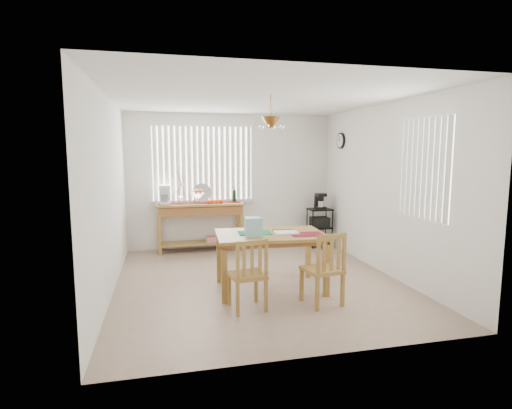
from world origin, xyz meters
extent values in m
cube|color=tan|center=(0.00, 0.00, -0.01)|extent=(4.00, 4.50, 0.01)
cube|color=white|center=(0.00, 2.30, 1.30)|extent=(4.00, 0.10, 2.60)
cube|color=white|center=(0.00, -2.30, 1.30)|extent=(4.00, 0.10, 2.60)
cube|color=white|center=(-2.05, 0.00, 1.30)|extent=(0.10, 4.50, 2.60)
cube|color=white|center=(2.05, 0.00, 1.30)|extent=(0.10, 4.50, 2.60)
cube|color=white|center=(0.00, 0.00, 2.65)|extent=(4.00, 4.50, 0.10)
cube|color=white|center=(-0.55, 2.25, 1.65)|extent=(1.90, 0.01, 1.40)
cube|color=white|center=(-1.45, 2.23, 1.65)|extent=(0.07, 0.03, 1.40)
cube|color=white|center=(-1.34, 2.23, 1.65)|extent=(0.07, 0.03, 1.40)
cube|color=white|center=(-1.24, 2.23, 1.65)|extent=(0.07, 0.03, 1.40)
cube|color=white|center=(-1.13, 2.23, 1.65)|extent=(0.07, 0.03, 1.40)
cube|color=white|center=(-1.03, 2.23, 1.65)|extent=(0.07, 0.03, 1.40)
cube|color=white|center=(-0.92, 2.23, 1.65)|extent=(0.07, 0.03, 1.40)
cube|color=white|center=(-0.81, 2.23, 1.65)|extent=(0.07, 0.03, 1.40)
cube|color=white|center=(-0.71, 2.23, 1.65)|extent=(0.07, 0.03, 1.40)
cube|color=white|center=(-0.60, 2.23, 1.65)|extent=(0.07, 0.03, 1.40)
cube|color=white|center=(-0.50, 2.23, 1.65)|extent=(0.07, 0.03, 1.40)
cube|color=white|center=(-0.39, 2.23, 1.65)|extent=(0.07, 0.03, 1.40)
cube|color=white|center=(-0.29, 2.23, 1.65)|extent=(0.07, 0.03, 1.40)
cube|color=white|center=(-0.18, 2.23, 1.65)|extent=(0.07, 0.03, 1.40)
cube|color=white|center=(-0.08, 2.23, 1.65)|extent=(0.07, 0.03, 1.40)
cube|color=white|center=(0.03, 2.23, 1.65)|extent=(0.07, 0.03, 1.40)
cube|color=white|center=(0.14, 2.23, 1.65)|extent=(0.07, 0.03, 1.40)
cube|color=white|center=(0.24, 2.23, 1.65)|extent=(0.07, 0.03, 1.40)
cube|color=white|center=(0.35, 2.23, 1.65)|extent=(0.07, 0.03, 1.40)
cube|color=white|center=(-0.55, 2.22, 0.92)|extent=(1.98, 0.06, 0.06)
cube|color=white|center=(-0.55, 2.22, 2.38)|extent=(1.98, 0.06, 0.06)
cube|color=white|center=(2.00, -0.90, 1.65)|extent=(0.01, 1.10, 1.30)
cube|color=white|center=(1.99, -1.40, 1.65)|extent=(0.03, 0.07, 1.30)
cube|color=white|center=(1.99, -1.29, 1.65)|extent=(0.03, 0.07, 1.30)
cube|color=white|center=(1.99, -1.18, 1.65)|extent=(0.03, 0.07, 1.30)
cube|color=white|center=(1.99, -1.07, 1.65)|extent=(0.03, 0.07, 1.30)
cube|color=white|center=(1.99, -0.96, 1.65)|extent=(0.03, 0.07, 1.30)
cube|color=white|center=(1.99, -0.85, 1.65)|extent=(0.03, 0.07, 1.30)
cube|color=white|center=(1.99, -0.74, 1.65)|extent=(0.03, 0.07, 1.30)
cube|color=white|center=(1.99, -0.63, 1.65)|extent=(0.03, 0.07, 1.30)
cube|color=white|center=(1.99, -0.52, 1.65)|extent=(0.03, 0.07, 1.30)
cube|color=white|center=(1.99, -0.41, 1.65)|extent=(0.03, 0.07, 1.30)
cylinder|color=black|center=(1.98, 1.55, 2.08)|extent=(0.04, 0.30, 0.30)
cylinder|color=white|center=(1.95, 1.55, 2.08)|extent=(0.01, 0.25, 0.25)
cylinder|color=olive|center=(0.08, -0.38, 2.43)|extent=(0.01, 0.01, 0.34)
cone|color=olive|center=(0.08, -0.38, 2.25)|extent=(0.24, 0.24, 0.14)
sphere|color=white|center=(0.24, -0.38, 2.19)|extent=(0.05, 0.05, 0.05)
sphere|color=white|center=(0.16, -0.24, 2.19)|extent=(0.05, 0.05, 0.05)
sphere|color=white|center=(0.00, -0.24, 2.19)|extent=(0.05, 0.05, 0.05)
sphere|color=white|center=(-0.08, -0.38, 2.19)|extent=(0.05, 0.05, 0.05)
sphere|color=white|center=(0.00, -0.51, 2.19)|extent=(0.05, 0.05, 0.05)
sphere|color=white|center=(0.16, -0.51, 2.19)|extent=(0.05, 0.05, 0.05)
cube|color=#A77B38|center=(-0.64, 2.00, 0.89)|extent=(1.62, 0.46, 0.04)
cube|color=#955D30|center=(-0.64, 2.00, 0.78)|extent=(1.56, 0.41, 0.16)
cube|color=#A77B38|center=(-1.40, 1.83, 0.35)|extent=(0.06, 0.06, 0.70)
cube|color=#A77B38|center=(0.12, 1.83, 0.35)|extent=(0.06, 0.06, 0.70)
cube|color=#A77B38|center=(-1.40, 2.18, 0.35)|extent=(0.06, 0.06, 0.70)
cube|color=#A77B38|center=(0.12, 2.18, 0.35)|extent=(0.06, 0.06, 0.70)
cube|color=#A77B38|center=(-0.64, 2.00, 0.15)|extent=(1.50, 0.39, 0.03)
cube|color=red|center=(-0.39, 2.00, 0.22)|extent=(0.30, 0.22, 0.10)
cube|color=maroon|center=(-0.64, 2.00, 0.91)|extent=(1.54, 0.25, 0.01)
cube|color=white|center=(-1.29, 2.00, 0.94)|extent=(0.20, 0.24, 0.05)
cube|color=white|center=(-1.29, 2.08, 1.06)|extent=(0.20, 0.08, 0.30)
cube|color=white|center=(-1.29, 1.98, 1.23)|extent=(0.20, 0.22, 0.07)
cylinder|color=white|center=(-1.29, 1.97, 1.03)|extent=(0.13, 0.13, 0.13)
cylinder|color=white|center=(-0.69, 1.98, 0.96)|extent=(0.05, 0.05, 0.10)
cone|color=white|center=(-0.69, 1.98, 1.06)|extent=(0.26, 0.26, 0.09)
sphere|color=red|center=(-0.64, 1.98, 1.14)|extent=(0.08, 0.08, 0.08)
sphere|color=red|center=(-0.71, 2.03, 1.14)|extent=(0.08, 0.08, 0.08)
sphere|color=red|center=(-0.71, 1.94, 1.14)|extent=(0.08, 0.08, 0.08)
sphere|color=#FF500D|center=(-0.50, 1.92, 0.95)|extent=(0.08, 0.08, 0.08)
sphere|color=#FF500D|center=(-0.42, 1.92, 0.95)|extent=(0.08, 0.08, 0.08)
sphere|color=#FF500D|center=(-0.34, 1.92, 0.95)|extent=(0.08, 0.08, 0.08)
sphere|color=#FF500D|center=(-0.25, 1.92, 0.95)|extent=(0.08, 0.08, 0.08)
cylinder|color=silver|center=(-0.59, 2.19, 1.09)|extent=(0.36, 0.09, 0.36)
cylinder|color=white|center=(-0.99, 2.05, 0.98)|extent=(0.08, 0.08, 0.14)
cylinder|color=#4C3823|center=(-0.99, 2.05, 1.28)|extent=(0.09, 0.04, 0.45)
cylinder|color=#4C3823|center=(-0.99, 2.05, 1.31)|extent=(0.14, 0.06, 0.49)
cylinder|color=#4C3823|center=(-0.99, 2.05, 1.25)|extent=(0.18, 0.08, 0.37)
cylinder|color=#4C3823|center=(-0.99, 2.05, 1.33)|extent=(0.06, 0.03, 0.55)
cylinder|color=#4C3823|center=(-0.99, 2.05, 1.24)|extent=(0.22, 0.10, 0.31)
cylinder|color=black|center=(0.02, 2.05, 1.03)|extent=(0.07, 0.07, 0.23)
cylinder|color=black|center=(0.02, 2.05, 1.18)|extent=(0.03, 0.03, 0.08)
cylinder|color=black|center=(1.50, 1.68, 0.38)|extent=(0.02, 0.02, 0.76)
cylinder|color=black|center=(1.90, 1.68, 0.38)|extent=(0.02, 0.02, 0.76)
cylinder|color=black|center=(1.50, 2.00, 0.38)|extent=(0.02, 0.02, 0.76)
cylinder|color=black|center=(1.90, 2.00, 0.38)|extent=(0.02, 0.02, 0.76)
cube|color=black|center=(1.70, 1.84, 0.74)|extent=(0.44, 0.36, 0.03)
cube|color=black|center=(1.70, 1.84, 0.38)|extent=(0.44, 0.36, 0.02)
cube|color=black|center=(1.70, 1.84, 0.05)|extent=(0.44, 0.36, 0.02)
cube|color=black|center=(1.70, 1.84, 0.49)|extent=(0.34, 0.27, 0.20)
cube|color=black|center=(1.70, 1.82, 0.78)|extent=(0.18, 0.21, 0.04)
cube|color=black|center=(1.70, 1.89, 0.89)|extent=(0.18, 0.07, 0.27)
cube|color=black|center=(1.70, 1.82, 1.04)|extent=(0.18, 0.20, 0.06)
cylinder|color=silver|center=(1.70, 1.81, 0.86)|extent=(0.12, 0.12, 0.12)
cube|color=#A77B38|center=(0.08, -0.38, 0.75)|extent=(1.50, 1.02, 0.04)
cube|color=#955D30|center=(0.08, -0.38, 0.70)|extent=(1.39, 0.91, 0.06)
cube|color=#A77B38|center=(-0.60, -0.74, 0.34)|extent=(0.08, 0.08, 0.67)
cube|color=#A77B38|center=(0.72, -0.82, 0.34)|extent=(0.08, 0.08, 0.67)
cube|color=#A77B38|center=(-0.55, 0.07, 0.34)|extent=(0.08, 0.08, 0.67)
cube|color=#A77B38|center=(0.77, -0.01, 0.34)|extent=(0.08, 0.08, 0.67)
cube|color=#167D57|center=(-0.12, -0.31, 0.78)|extent=(0.45, 0.34, 0.01)
cube|color=maroon|center=(0.54, -0.56, 0.78)|extent=(0.45, 0.34, 0.01)
cube|color=white|center=(0.28, -0.44, 0.79)|extent=(0.32, 0.27, 0.03)
cube|color=black|center=(0.29, -0.31, 0.79)|extent=(0.31, 0.05, 0.03)
cube|color=#8EC0CF|center=(-0.19, -0.52, 0.90)|extent=(0.22, 0.22, 0.25)
cube|color=#A77B38|center=(-0.37, -1.00, 0.41)|extent=(0.45, 0.45, 0.04)
cube|color=#A77B38|center=(-0.22, -0.81, 0.20)|extent=(0.04, 0.04, 0.39)
cube|color=#A77B38|center=(-0.56, -0.85, 0.20)|extent=(0.04, 0.04, 0.39)
cube|color=#A77B38|center=(-0.18, -1.15, 0.20)|extent=(0.04, 0.04, 0.39)
cube|color=#A77B38|center=(-0.52, -1.19, 0.20)|extent=(0.04, 0.04, 0.39)
cube|color=#A77B38|center=(-0.18, -1.16, 0.65)|extent=(0.04, 0.04, 0.44)
cube|color=#A77B38|center=(-0.52, -1.20, 0.65)|extent=(0.04, 0.04, 0.44)
cube|color=#A77B38|center=(-0.35, -1.18, 0.84)|extent=(0.37, 0.07, 0.06)
cube|color=#A77B38|center=(-0.25, -1.17, 0.63)|extent=(0.04, 0.02, 0.35)
cube|color=#A77B38|center=(-0.35, -1.18, 0.63)|extent=(0.04, 0.02, 0.35)
cube|color=#A77B38|center=(-0.44, -1.19, 0.63)|extent=(0.04, 0.02, 0.35)
cube|color=#A77B38|center=(0.56, -1.05, 0.43)|extent=(0.49, 0.49, 0.04)
cube|color=#A77B38|center=(0.70, -0.84, 0.21)|extent=(0.05, 0.05, 0.41)
cube|color=#A77B38|center=(0.35, -0.91, 0.21)|extent=(0.05, 0.05, 0.41)
cube|color=#A77B38|center=(0.77, -1.19, 0.21)|extent=(0.05, 0.05, 0.41)
cube|color=#A77B38|center=(0.42, -1.26, 0.21)|extent=(0.05, 0.05, 0.41)
cube|color=#A77B38|center=(0.77, -1.20, 0.68)|extent=(0.04, 0.04, 0.46)
cube|color=#A77B38|center=(0.42, -1.27, 0.68)|extent=(0.04, 0.04, 0.46)
cube|color=#A77B38|center=(0.60, -1.24, 0.88)|extent=(0.38, 0.10, 0.06)
cube|color=#A77B38|center=(0.69, -1.22, 0.66)|extent=(0.04, 0.03, 0.37)
cube|color=#A77B38|center=(0.60, -1.24, 0.66)|extent=(0.04, 0.03, 0.37)
cube|color=#A77B38|center=(0.50, -1.25, 0.66)|extent=(0.04, 0.03, 0.37)
camera|label=1|loc=(-1.31, -5.48, 1.86)|focal=28.00mm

